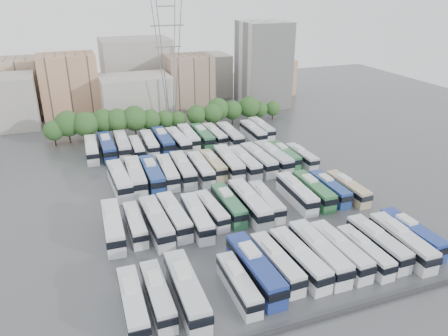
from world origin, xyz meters
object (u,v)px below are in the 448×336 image
object	(u,v)px
bus_r0_s8	(319,252)
bus_r0_s10	(364,251)
bus_r1_s6	(228,204)
bus_r0_s1	(158,295)
bus_r2_s2	(135,176)
bus_r3_s3	(137,148)
bus_r0_s5	(255,268)
bus_r2_s4	(168,172)
bus_r0_s0	(133,303)
bus_r0_s7	(299,258)
bus_r3_s12	(253,132)
bus_r0_s12	(402,241)
bus_r0_s13	(412,234)
bus_r1_s0	(113,226)
bus_r2_s12	(284,155)
bus_r0_s11	(378,242)
bus_r2_s6	(201,168)
bus_r0_s2	(186,290)
bus_r0_s4	(239,284)
bus_r1_s8	(266,201)
bus_r3_s2	(122,145)
bus_r2_s8	(229,162)
bus_r3_s1	(107,147)
bus_r3_s8	(202,136)
bus_r3_s6	(178,141)
bus_r3_s9	(215,135)
bus_r1_s2	(156,222)
bus_r3_s4	(150,143)
apartment_tower	(263,65)
bus_r2_s7	(213,164)
electricity_pylon	(169,56)
bus_r2_s9	(244,162)
bus_r1_s5	(212,210)
bus_r1_s1	(135,224)
bus_r2_s3	(152,174)
bus_r3_s5	(163,141)
bus_r1_s7	(249,203)
bus_r3_s10	(230,135)
bus_r1_s12	(329,188)
bus_r1_s4	(197,217)
bus_r1_s13	(348,188)
bus_r3_s7	(188,137)
bus_r2_s13	(301,156)
bus_r0_s6	(276,262)
bus_r0_s9	(340,250)
bus_r1_s11	(313,190)
bus_r1_s10	(297,193)

from	to	relation	value
bus_r0_s8	bus_r0_s10	distance (m)	6.79
bus_r1_s6	bus_r0_s1	bearing A→B (deg)	-131.15
bus_r2_s2	bus_r3_s3	world-z (taller)	bus_r2_s2
bus_r0_s5	bus_r2_s4	size ratio (longest dim) A/B	1.10
bus_r0_s0	bus_r2_s4	xyz separation A→B (m)	(13.23, 36.52, 0.11)
bus_r0_s7	bus_r3_s12	bearing A→B (deg)	69.85
bus_r0_s8	bus_r0_s7	bearing A→B (deg)	-175.46
bus_r0_s12	bus_r0_s13	size ratio (longest dim) A/B	1.06
bus_r1_s0	bus_r2_s12	distance (m)	43.42
bus_r0_s11	bus_r2_s6	size ratio (longest dim) A/B	0.98
bus_r0_s2	bus_r0_s4	distance (m)	6.80
bus_r0_s0	bus_r1_s8	bearing A→B (deg)	36.05
bus_r1_s0	bus_r1_s6	distance (m)	19.73
bus_r0_s4	bus_r3_s2	world-z (taller)	bus_r3_s2
bus_r2_s8	bus_r3_s1	size ratio (longest dim) A/B	1.01
bus_r2_s12	bus_r3_s8	world-z (taller)	bus_r3_s8
bus_r3_s6	bus_r3_s9	bearing A→B (deg)	5.46
bus_r0_s1	bus_r1_s2	xyz separation A→B (m)	(3.58, 17.13, 0.27)
bus_r3_s4	apartment_tower	bearing A→B (deg)	34.55
bus_r1_s0	bus_r3_s8	size ratio (longest dim) A/B	1.06
bus_r0_s13	bus_r2_s7	distance (m)	41.45
electricity_pylon	bus_r1_s8	world-z (taller)	electricity_pylon
bus_r2_s9	bus_r3_s9	distance (m)	19.34
bus_r2_s9	bus_r1_s5	bearing A→B (deg)	-128.58
bus_r1_s1	bus_r2_s9	xyz separation A→B (m)	(26.07, 16.78, 0.28)
bus_r2_s3	bus_r2_s6	size ratio (longest dim) A/B	1.07
bus_r0_s11	bus_r2_s12	size ratio (longest dim) A/B	1.04
bus_r0_s7	bus_r3_s3	world-z (taller)	bus_r0_s7
bus_r0_s2	bus_r3_s3	distance (m)	53.38
bus_r1_s6	bus_r3_s5	distance (m)	35.41
bus_r1_s7	bus_r2_s6	xyz separation A→B (m)	(-3.21, 17.73, -0.18)
bus_r3_s4	bus_r3_s6	distance (m)	6.78
bus_r3_s5	bus_r3_s10	bearing A→B (deg)	-5.88
bus_r2_s3	bus_r1_s2	bearing A→B (deg)	-98.93
bus_r1_s12	bus_r2_s8	bearing A→B (deg)	127.21
bus_r0_s0	bus_r0_s5	xyz separation A→B (m)	(16.46, 0.75, 0.30)
bus_r2_s8	bus_r3_s2	distance (m)	27.06
bus_r2_s4	bus_r3_s8	xyz separation A→B (m)	(13.25, 18.23, 0.01)
bus_r0_s5	bus_r3_s3	size ratio (longest dim) A/B	1.26
bus_r1_s4	bus_r2_s9	xyz separation A→B (m)	(16.23, 18.49, 0.07)
bus_r1_s13	bus_r3_s10	world-z (taller)	bus_r3_s10
bus_r3_s7	bus_r2_s13	bearing A→B (deg)	-43.90
bus_r0_s6	bus_r1_s13	distance (m)	28.40
bus_r1_s4	bus_r3_s6	xyz separation A→B (m)	(6.51, 36.38, 0.08)
bus_r1_s7	bus_r3_s7	xyz separation A→B (m)	(-0.18, 37.14, -0.14)
bus_r0_s9	bus_r1_s2	distance (m)	28.60
bus_r0_s10	bus_r1_s11	xyz separation A→B (m)	(3.28, 19.49, 0.20)
bus_r0_s0	bus_r0_s2	xyz separation A→B (m)	(6.66, -0.21, 0.25)
bus_r2_s13	bus_r3_s9	world-z (taller)	bus_r3_s9
bus_r1_s10	bus_r3_s8	xyz separation A→B (m)	(-6.53, 35.73, -0.00)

